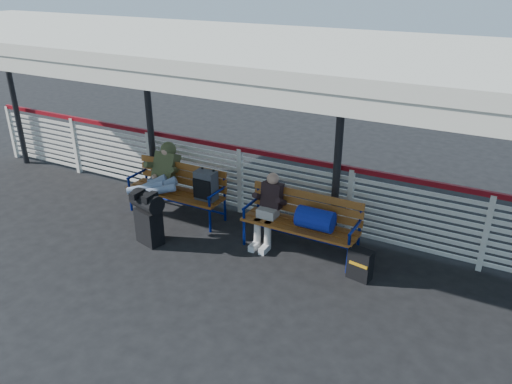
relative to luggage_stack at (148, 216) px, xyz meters
The scene contains 9 objects.
ground 0.90m from the luggage_stack, 19.74° to the right, with size 60.00×60.00×0.00m, color black.
fence 1.80m from the luggage_stack, 66.46° to the left, with size 12.08×0.08×1.24m.
canopy 2.73m from the luggage_stack, 40.46° to the left, with size 12.60×3.60×3.16m.
luggage_stack is the anchor object (origin of this frame).
bench_left 1.04m from the luggage_stack, 87.77° to the left, with size 1.80×0.56×0.97m.
bench_right 2.49m from the luggage_stack, 21.56° to the left, with size 1.80×0.56×0.92m.
traveler_man 0.81m from the luggage_stack, 116.70° to the left, with size 0.94×1.64×0.77m.
companion_person 1.89m from the luggage_stack, 28.73° to the left, with size 0.32×0.66×1.15m.
suitcase_side 3.32m from the luggage_stack, 10.57° to the left, with size 0.36×0.25×0.46m.
Camera 1 is at (4.08, -5.06, 4.02)m, focal length 35.00 mm.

